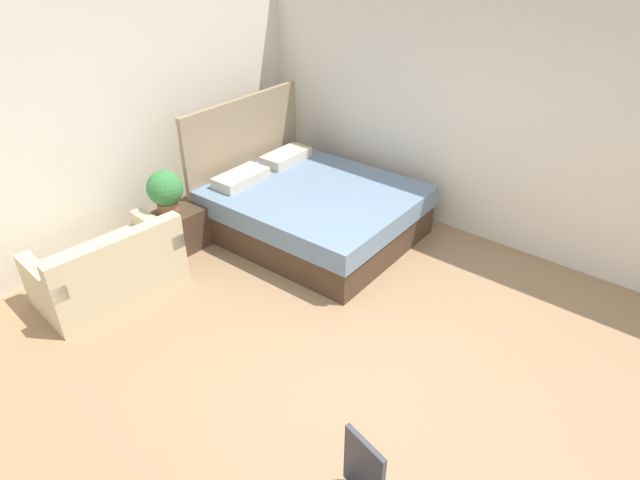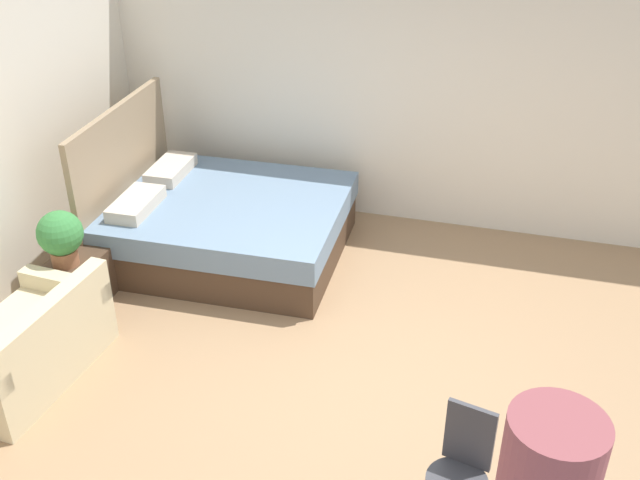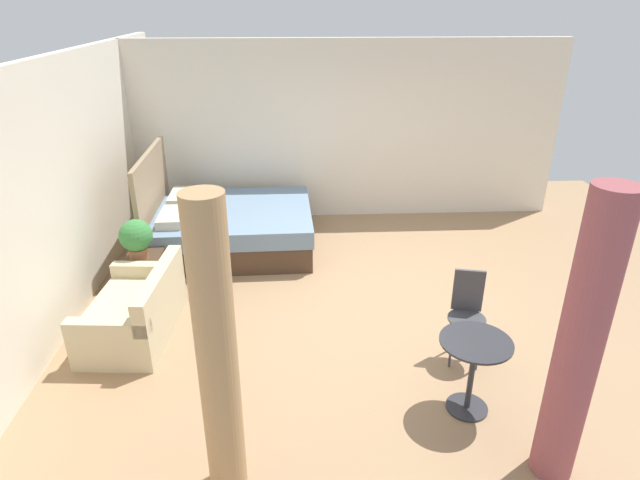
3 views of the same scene
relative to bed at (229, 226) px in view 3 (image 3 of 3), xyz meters
name	(u,v)px [view 3 (image 3 of 3)]	position (x,y,z in m)	size (l,w,h in m)	color
ground_plane	(367,301)	(-1.57, -1.78, -0.34)	(8.62, 9.72, 0.02)	#9E7A56
wall_back	(56,196)	(-1.57, 1.58, 1.05)	(8.62, 0.12, 2.76)	silver
wall_right	(346,131)	(1.24, -1.78, 1.05)	(0.12, 6.72, 2.76)	silver
bed	(229,226)	(0.00, 0.00, 0.00)	(1.90, 2.24, 1.42)	#473323
couch	(136,313)	(-2.14, 0.76, -0.07)	(1.38, 0.90, 0.75)	beige
nightstand	(146,272)	(-1.17, 0.89, -0.10)	(0.52, 0.42, 0.47)	#473323
potted_plant	(136,238)	(-1.27, 0.91, 0.42)	(0.38, 0.38, 0.50)	#935B3D
balcony_table	(473,362)	(-3.45, -2.42, 0.16)	(0.61, 0.61, 0.71)	#2D2D33
cafe_chair_near_window	(467,308)	(-2.70, -2.59, 0.23)	(0.44, 0.44, 0.93)	#3F3F44
curtain_left	(579,345)	(-4.13, -2.85, 0.81)	(0.31, 0.31, 2.29)	#994C51
curtain_right	(217,357)	(-4.13, -0.41, 0.81)	(0.27, 0.27, 2.29)	tan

